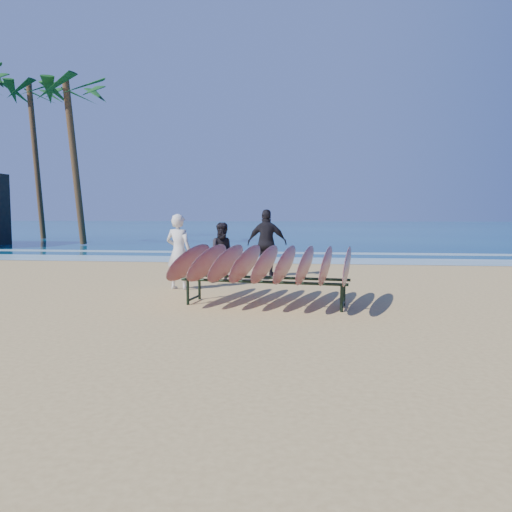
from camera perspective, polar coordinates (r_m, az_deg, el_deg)
The scene contains 10 objects.
ground at distance 9.05m, azimuth -0.61°, elevation -6.44°, with size 120.00×120.00×0.00m, color tan.
ocean at distance 63.83m, azimuth 5.86°, elevation 3.29°, with size 160.00×160.00×0.00m, color navy.
foam_near at distance 18.91m, azimuth 3.35°, elevation -0.48°, with size 160.00×160.00×0.00m, color white.
foam_far at distance 22.39m, azimuth 3.90°, elevation 0.36°, with size 160.00×160.00×0.00m, color white.
surfboard_rack at distance 9.61m, azimuth 1.11°, elevation -0.89°, with size 3.43×2.80×1.24m.
person_white at distance 11.77m, azimuth -8.82°, elevation 0.47°, with size 0.64×0.42×1.76m, color silver.
person_dark_a at distance 12.79m, azimuth -3.72°, elevation 0.38°, with size 0.75×0.58×1.54m, color black.
person_dark_b at distance 13.98m, azimuth 1.26°, elevation 1.49°, with size 1.11×0.46×1.89m, color black.
palm_mid at distance 29.68m, azimuth -20.23°, elevation 16.99°, with size 5.20×5.20×9.01m.
palm_right at distance 37.95m, azimuth -24.07°, elevation 16.45°, with size 5.20×5.20×10.57m.
Camera 1 is at (1.16, -8.79, 1.78)m, focal length 35.00 mm.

